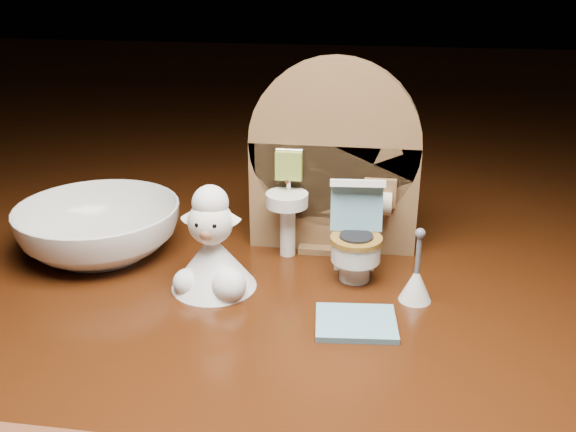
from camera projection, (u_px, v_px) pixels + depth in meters
name	position (u px, v px, depth m)	size (l,w,h in m)	color
backdrop_panel	(333.00, 169.00, 0.49)	(0.13, 0.05, 0.15)	brown
toy_toilet	(356.00, 241.00, 0.46)	(0.04, 0.05, 0.07)	white
bath_mat	(356.00, 323.00, 0.41)	(0.05, 0.04, 0.00)	#669CB1
toilet_brush	(416.00, 282.00, 0.43)	(0.02, 0.02, 0.05)	white
plush_lamb	(212.00, 253.00, 0.44)	(0.06, 0.06, 0.08)	white
ceramic_bowl	(99.00, 229.00, 0.50)	(0.12, 0.12, 0.04)	white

